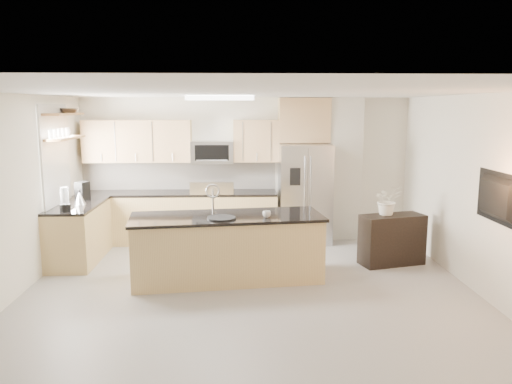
{
  "coord_description": "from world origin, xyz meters",
  "views": [
    {
      "loc": [
        -0.15,
        -5.96,
        2.42
      ],
      "look_at": [
        0.12,
        1.3,
        1.19
      ],
      "focal_mm": 35.0,
      "sensor_mm": 36.0,
      "label": 1
    }
  ],
  "objects_px": {
    "bowl": "(69,110)",
    "flower_vase": "(388,192)",
    "range": "(213,216)",
    "television": "(493,198)",
    "blender": "(65,201)",
    "kettle": "(80,198)",
    "coffee_maker": "(82,191)",
    "microwave": "(212,152)",
    "island": "(227,247)",
    "credenza": "(392,240)",
    "cup": "(267,214)",
    "refrigerator": "(305,193)",
    "platter": "(221,218)"
  },
  "relations": [
    {
      "from": "bowl",
      "to": "flower_vase",
      "type": "xyz_separation_m",
      "value": [
        5.01,
        -0.77,
        -1.26
      ]
    },
    {
      "from": "range",
      "to": "television",
      "type": "distance_m",
      "value": 4.78
    },
    {
      "from": "blender",
      "to": "kettle",
      "type": "bearing_deg",
      "value": 84.52
    },
    {
      "from": "coffee_maker",
      "to": "bowl",
      "type": "distance_m",
      "value": 1.34
    },
    {
      "from": "television",
      "to": "microwave",
      "type": "bearing_deg",
      "value": 47.25
    },
    {
      "from": "blender",
      "to": "coffee_maker",
      "type": "xyz_separation_m",
      "value": [
        -0.02,
        0.9,
        -0.01
      ]
    },
    {
      "from": "bowl",
      "to": "flower_vase",
      "type": "height_order",
      "value": "bowl"
    },
    {
      "from": "range",
      "to": "flower_vase",
      "type": "xyz_separation_m",
      "value": [
        2.76,
        -1.41,
        0.66
      ]
    },
    {
      "from": "island",
      "to": "flower_vase",
      "type": "distance_m",
      "value": 2.63
    },
    {
      "from": "microwave",
      "to": "island",
      "type": "relative_size",
      "value": 0.27
    },
    {
      "from": "credenza",
      "to": "cup",
      "type": "height_order",
      "value": "cup"
    },
    {
      "from": "flower_vase",
      "to": "television",
      "type": "bearing_deg",
      "value": -66.29
    },
    {
      "from": "range",
      "to": "microwave",
      "type": "distance_m",
      "value": 1.16
    },
    {
      "from": "range",
      "to": "microwave",
      "type": "xyz_separation_m",
      "value": [
        0.0,
        0.12,
        1.16
      ]
    },
    {
      "from": "refrigerator",
      "to": "coffee_maker",
      "type": "bearing_deg",
      "value": -169.78
    },
    {
      "from": "blender",
      "to": "kettle",
      "type": "relative_size",
      "value": 1.54
    },
    {
      "from": "refrigerator",
      "to": "island",
      "type": "height_order",
      "value": "refrigerator"
    },
    {
      "from": "platter",
      "to": "bowl",
      "type": "height_order",
      "value": "bowl"
    },
    {
      "from": "kettle",
      "to": "range",
      "type": "bearing_deg",
      "value": 28.63
    },
    {
      "from": "island",
      "to": "bowl",
      "type": "bearing_deg",
      "value": 144.54
    },
    {
      "from": "credenza",
      "to": "coffee_maker",
      "type": "distance_m",
      "value": 5.04
    },
    {
      "from": "microwave",
      "to": "blender",
      "type": "xyz_separation_m",
      "value": [
        -2.07,
        -1.75,
        -0.55
      ]
    },
    {
      "from": "credenza",
      "to": "range",
      "type": "bearing_deg",
      "value": 138.43
    },
    {
      "from": "refrigerator",
      "to": "bowl",
      "type": "bearing_deg",
      "value": -171.27
    },
    {
      "from": "refrigerator",
      "to": "flower_vase",
      "type": "xyz_separation_m",
      "value": [
        1.1,
        -1.37,
        0.24
      ]
    },
    {
      "from": "refrigerator",
      "to": "flower_vase",
      "type": "relative_size",
      "value": 2.54
    },
    {
      "from": "microwave",
      "to": "range",
      "type": "bearing_deg",
      "value": -90.0
    },
    {
      "from": "island",
      "to": "flower_vase",
      "type": "height_order",
      "value": "flower_vase"
    },
    {
      "from": "island",
      "to": "credenza",
      "type": "xyz_separation_m",
      "value": [
        2.55,
        0.6,
        -0.07
      ]
    },
    {
      "from": "microwave",
      "to": "kettle",
      "type": "distance_m",
      "value": 2.45
    },
    {
      "from": "platter",
      "to": "flower_vase",
      "type": "bearing_deg",
      "value": 18.08
    },
    {
      "from": "credenza",
      "to": "bowl",
      "type": "xyz_separation_m",
      "value": [
        -5.1,
        0.79,
        2.0
      ]
    },
    {
      "from": "credenza",
      "to": "coffee_maker",
      "type": "xyz_separation_m",
      "value": [
        -4.95,
        0.71,
        0.67
      ]
    },
    {
      "from": "microwave",
      "to": "coffee_maker",
      "type": "bearing_deg",
      "value": -157.98
    },
    {
      "from": "kettle",
      "to": "flower_vase",
      "type": "bearing_deg",
      "value": -3.68
    },
    {
      "from": "blender",
      "to": "cup",
      "type": "bearing_deg",
      "value": -10.6
    },
    {
      "from": "microwave",
      "to": "blender",
      "type": "distance_m",
      "value": 2.77
    },
    {
      "from": "microwave",
      "to": "cup",
      "type": "height_order",
      "value": "microwave"
    },
    {
      "from": "blender",
      "to": "coffee_maker",
      "type": "height_order",
      "value": "blender"
    },
    {
      "from": "microwave",
      "to": "refrigerator",
      "type": "xyz_separation_m",
      "value": [
        1.66,
        -0.17,
        -0.74
      ]
    },
    {
      "from": "credenza",
      "to": "television",
      "type": "xyz_separation_m",
      "value": [
        0.66,
        -1.68,
        0.96
      ]
    },
    {
      "from": "island",
      "to": "credenza",
      "type": "height_order",
      "value": "island"
    },
    {
      "from": "range",
      "to": "platter",
      "type": "distance_m",
      "value": 2.3
    },
    {
      "from": "coffee_maker",
      "to": "cup",
      "type": "bearing_deg",
      "value": -26.24
    },
    {
      "from": "television",
      "to": "flower_vase",
      "type": "bearing_deg",
      "value": 23.71
    },
    {
      "from": "island",
      "to": "cup",
      "type": "relative_size",
      "value": 24.29
    },
    {
      "from": "range",
      "to": "television",
      "type": "bearing_deg",
      "value": -41.64
    },
    {
      "from": "blender",
      "to": "kettle",
      "type": "height_order",
      "value": "blender"
    },
    {
      "from": "refrigerator",
      "to": "cup",
      "type": "xyz_separation_m",
      "value": [
        -0.81,
        -2.13,
        0.08
      ]
    },
    {
      "from": "credenza",
      "to": "blender",
      "type": "relative_size",
      "value": 2.73
    }
  ]
}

